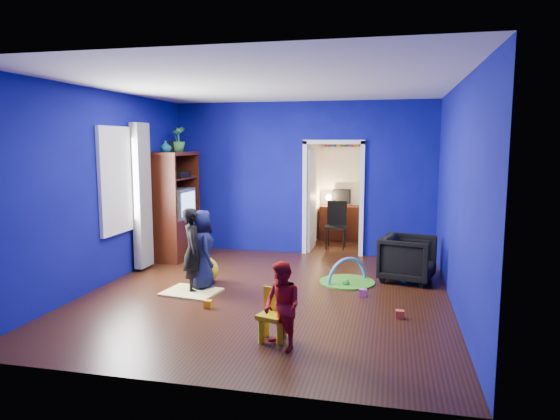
% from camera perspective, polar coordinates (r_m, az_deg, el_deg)
% --- Properties ---
extents(floor, '(5.00, 5.50, 0.01)m').
position_cam_1_polar(floor, '(7.16, -1.49, -9.57)').
color(floor, black).
rests_on(floor, ground).
extents(ceiling, '(5.00, 5.50, 0.01)m').
position_cam_1_polar(ceiling, '(6.88, -1.58, 14.15)').
color(ceiling, white).
rests_on(ceiling, wall_back).
extents(wall_back, '(5.00, 0.02, 2.90)m').
position_cam_1_polar(wall_back, '(9.55, 2.53, 3.63)').
color(wall_back, '#090B6E').
rests_on(wall_back, floor).
extents(wall_front, '(5.00, 0.02, 2.90)m').
position_cam_1_polar(wall_front, '(4.28, -10.62, -1.49)').
color(wall_front, '#090B6E').
rests_on(wall_front, floor).
extents(wall_left, '(0.02, 5.50, 2.90)m').
position_cam_1_polar(wall_left, '(7.87, -19.49, 2.33)').
color(wall_left, '#090B6E').
rests_on(wall_left, floor).
extents(wall_right, '(0.02, 5.50, 2.90)m').
position_cam_1_polar(wall_right, '(6.71, 19.63, 1.48)').
color(wall_right, '#090B6E').
rests_on(wall_right, floor).
extents(alcove, '(1.00, 1.75, 2.50)m').
position_cam_1_polar(alcove, '(10.35, 6.66, 2.78)').
color(alcove, silver).
rests_on(alcove, floor).
extents(armchair, '(0.94, 0.92, 0.71)m').
position_cam_1_polar(armchair, '(7.97, 14.39, -5.40)').
color(armchair, black).
rests_on(armchair, floor).
extents(child_black, '(0.43, 0.52, 1.21)m').
position_cam_1_polar(child_black, '(7.25, -9.91, -4.53)').
color(child_black, black).
rests_on(child_black, floor).
extents(child_navy, '(0.64, 0.67, 1.16)m').
position_cam_1_polar(child_navy, '(7.37, -8.97, -4.50)').
color(child_navy, '#0E1335').
rests_on(child_navy, floor).
extents(toddler_red, '(0.56, 0.56, 0.92)m').
position_cam_1_polar(toddler_red, '(5.22, 0.25, -10.91)').
color(toddler_red, red).
rests_on(toddler_red, floor).
extents(vase, '(0.26, 0.26, 0.20)m').
position_cam_1_polar(vase, '(9.06, -12.93, 7.09)').
color(vase, '#0D526A').
rests_on(vase, tv_armoire).
extents(potted_plant, '(0.30, 0.30, 0.46)m').
position_cam_1_polar(potted_plant, '(9.53, -11.59, 7.94)').
color(potted_plant, '#318736').
rests_on(potted_plant, tv_armoire).
extents(tv_armoire, '(0.58, 1.14, 1.96)m').
position_cam_1_polar(tv_armoire, '(9.40, -11.94, 0.52)').
color(tv_armoire, '#370E09').
rests_on(tv_armoire, floor).
extents(crt_tv, '(0.46, 0.70, 0.54)m').
position_cam_1_polar(crt_tv, '(9.37, -11.73, 0.76)').
color(crt_tv, silver).
rests_on(crt_tv, tv_armoire).
extents(yellow_blanket, '(0.83, 0.70, 0.03)m').
position_cam_1_polar(yellow_blanket, '(7.31, -10.10, -9.21)').
color(yellow_blanket, '#F2E07A').
rests_on(yellow_blanket, floor).
extents(hopper_ball, '(0.41, 0.41, 0.41)m').
position_cam_1_polar(hopper_ball, '(7.70, -8.57, -6.83)').
color(hopper_ball, yellow).
rests_on(hopper_ball, floor).
extents(kid_chair, '(0.35, 0.35, 0.50)m').
position_cam_1_polar(kid_chair, '(5.50, -0.86, -12.22)').
color(kid_chair, yellow).
rests_on(kid_chair, floor).
extents(play_mat, '(0.84, 0.84, 0.02)m').
position_cam_1_polar(play_mat, '(7.78, 7.68, -8.14)').
color(play_mat, '#339020').
rests_on(play_mat, floor).
extents(toy_arch, '(0.57, 0.57, 0.76)m').
position_cam_1_polar(toy_arch, '(7.78, 7.68, -8.08)').
color(toy_arch, '#3F8CD8').
rests_on(toy_arch, floor).
extents(window_left, '(0.03, 0.95, 1.55)m').
position_cam_1_polar(window_left, '(8.15, -18.12, 3.26)').
color(window_left, white).
rests_on(window_left, wall_left).
extents(curtain, '(0.14, 0.42, 2.40)m').
position_cam_1_polar(curtain, '(8.60, -15.51, 1.57)').
color(curtain, slate).
rests_on(curtain, floor).
extents(doorway, '(1.16, 0.10, 2.10)m').
position_cam_1_polar(doorway, '(9.50, 6.08, 1.15)').
color(doorway, white).
rests_on(doorway, floor).
extents(study_desk, '(0.88, 0.44, 0.75)m').
position_cam_1_polar(study_desk, '(11.08, 6.94, -1.46)').
color(study_desk, '#3D140A').
rests_on(study_desk, floor).
extents(desk_monitor, '(0.40, 0.05, 0.32)m').
position_cam_1_polar(desk_monitor, '(11.12, 7.05, 1.56)').
color(desk_monitor, black).
rests_on(desk_monitor, study_desk).
extents(desk_lamp, '(0.14, 0.14, 0.14)m').
position_cam_1_polar(desk_lamp, '(11.10, 5.58, 1.47)').
color(desk_lamp, '#FFD88C').
rests_on(desk_lamp, study_desk).
extents(folding_chair, '(0.40, 0.40, 0.92)m').
position_cam_1_polar(folding_chair, '(10.13, 6.40, -1.83)').
color(folding_chair, black).
rests_on(folding_chair, floor).
extents(book_shelf, '(0.88, 0.24, 0.04)m').
position_cam_1_polar(book_shelf, '(11.05, 7.14, 7.08)').
color(book_shelf, white).
rests_on(book_shelf, study_desk).
extents(toy_0, '(0.10, 0.08, 0.10)m').
position_cam_1_polar(toy_0, '(6.38, 13.53, -11.52)').
color(toy_0, '#F15028').
rests_on(toy_0, floor).
extents(toy_1, '(0.11, 0.11, 0.11)m').
position_cam_1_polar(toy_1, '(7.89, 14.01, -7.76)').
color(toy_1, '#249BCF').
rests_on(toy_1, floor).
extents(toy_2, '(0.10, 0.08, 0.10)m').
position_cam_1_polar(toy_2, '(6.64, -8.24, -10.59)').
color(toy_2, '#FFA90D').
rests_on(toy_2, floor).
extents(toy_3, '(0.11, 0.11, 0.11)m').
position_cam_1_polar(toy_3, '(7.59, 7.53, -8.20)').
color(toy_3, green).
rests_on(toy_3, floor).
extents(toy_4, '(0.10, 0.08, 0.10)m').
position_cam_1_polar(toy_4, '(7.14, 9.47, -9.30)').
color(toy_4, '#C048B2').
rests_on(toy_4, floor).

